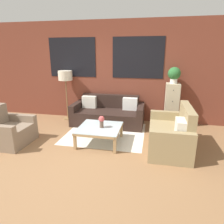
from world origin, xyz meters
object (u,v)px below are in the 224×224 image
at_px(floor_lamp, 65,78).
at_px(potted_plant, 174,74).
at_px(settee_vintage, 171,135).
at_px(armchair_corner, 9,132).
at_px(flower_vase, 102,121).
at_px(drawer_cabinet, 171,105).
at_px(couch_dark, 108,114).
at_px(coffee_table, 100,129).

xyz_separation_m(floor_lamp, potted_plant, (3.01, 0.02, 0.15)).
bearing_deg(floor_lamp, settee_vintage, -25.93).
height_order(armchair_corner, floor_lamp, floor_lamp).
height_order(potted_plant, flower_vase, potted_plant).
bearing_deg(floor_lamp, drawer_cabinet, 0.40).
distance_m(drawer_cabinet, potted_plant, 0.82).
distance_m(armchair_corner, flower_vase, 2.05).
xyz_separation_m(couch_dark, settee_vintage, (1.62, -1.22, 0.03)).
distance_m(settee_vintage, flower_vase, 1.49).
distance_m(settee_vintage, coffee_table, 1.53).
xyz_separation_m(settee_vintage, flower_vase, (-1.48, -0.04, 0.22)).
bearing_deg(flower_vase, drawer_cabinet, 43.49).
distance_m(couch_dark, coffee_table, 1.25).
distance_m(armchair_corner, drawer_cabinet, 4.05).
relative_size(settee_vintage, potted_plant, 3.41).
distance_m(settee_vintage, potted_plant, 1.81).
bearing_deg(floor_lamp, coffee_table, -45.96).
bearing_deg(settee_vintage, coffee_table, -179.11).
relative_size(armchair_corner, flower_vase, 3.32).
bearing_deg(couch_dark, armchair_corner, -137.87).
relative_size(settee_vintage, flower_vase, 5.48).
relative_size(settee_vintage, armchair_corner, 1.65).
height_order(floor_lamp, drawer_cabinet, floor_lamp).
bearing_deg(floor_lamp, armchair_corner, -106.35).
height_order(floor_lamp, potted_plant, potted_plant).
height_order(armchair_corner, flower_vase, armchair_corner).
height_order(drawer_cabinet, potted_plant, potted_plant).
bearing_deg(coffee_table, couch_dark, 94.17).
distance_m(floor_lamp, potted_plant, 3.01).
bearing_deg(flower_vase, floor_lamp, 134.69).
relative_size(armchair_corner, potted_plant, 2.06).
height_order(couch_dark, settee_vintage, settee_vintage).
bearing_deg(armchair_corner, coffee_table, 12.49).
xyz_separation_m(floor_lamp, flower_vase, (1.45, -1.46, -0.72)).
xyz_separation_m(armchair_corner, potted_plant, (3.56, 1.90, 1.12)).
bearing_deg(armchair_corner, flower_vase, 11.73).
bearing_deg(potted_plant, drawer_cabinet, -90.00).
distance_m(couch_dark, floor_lamp, 1.64).
distance_m(potted_plant, flower_vase, 2.33).
height_order(settee_vintage, floor_lamp, floor_lamp).
height_order(coffee_table, floor_lamp, floor_lamp).
bearing_deg(drawer_cabinet, settee_vintage, -93.43).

